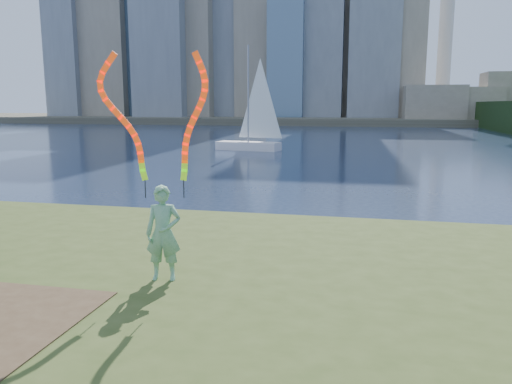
# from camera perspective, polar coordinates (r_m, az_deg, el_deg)

# --- Properties ---
(ground) EXTENTS (320.00, 320.00, 0.00)m
(ground) POSITION_cam_1_polar(r_m,az_deg,el_deg) (9.50, -7.14, -12.52)
(ground) COLOR #19263F
(ground) RESTS_ON ground
(grassy_knoll) EXTENTS (20.00, 18.00, 0.80)m
(grassy_knoll) POSITION_cam_1_polar(r_m,az_deg,el_deg) (7.44, -13.33, -16.53)
(grassy_knoll) COLOR #3B4B1A
(grassy_knoll) RESTS_ON ground
(far_shore) EXTENTS (320.00, 40.00, 1.20)m
(far_shore) POSITION_cam_1_polar(r_m,az_deg,el_deg) (103.35, 10.81, 8.16)
(far_shore) COLOR #4B4637
(far_shore) RESTS_ON ground
(woman_with_ribbons) EXTENTS (1.99, 0.56, 3.95)m
(woman_with_ribbons) POSITION_cam_1_polar(r_m,az_deg,el_deg) (8.10, -10.59, -0.16)
(woman_with_ribbons) COLOR #17782F
(woman_with_ribbons) RESTS_ON grassy_knoll
(sailboat) EXTENTS (5.46, 2.54, 8.20)m
(sailboat) POSITION_cam_1_polar(r_m,az_deg,el_deg) (39.81, -0.51, 6.81)
(sailboat) COLOR white
(sailboat) RESTS_ON ground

